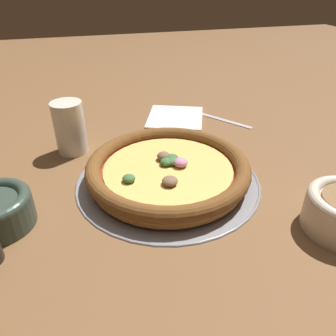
{
  "coord_description": "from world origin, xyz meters",
  "views": [
    {
      "loc": [
        -0.48,
        0.13,
        0.34
      ],
      "look_at": [
        0.0,
        0.0,
        0.03
      ],
      "focal_mm": 35.0,
      "sensor_mm": 36.0,
      "label": 1
    }
  ],
  "objects": [
    {
      "name": "pizza_tray",
      "position": [
        0.0,
        0.0,
        0.0
      ],
      "size": [
        0.33,
        0.33,
        0.01
      ],
      "color": "gray",
      "rests_on": "ground_plane"
    },
    {
      "name": "napkin",
      "position": [
        0.27,
        -0.1,
        0.0
      ],
      "size": [
        0.19,
        0.18,
        0.01
      ],
      "rotation": [
        0.0,
        0.0,
        -0.38
      ],
      "color": "white",
      "rests_on": "ground_plane"
    },
    {
      "name": "fork",
      "position": [
        0.25,
        -0.19,
        0.0
      ],
      "size": [
        0.17,
        0.13,
        0.0
      ],
      "rotation": [
        0.0,
        0.0,
        6.92
      ],
      "color": "#B7B7BC",
      "rests_on": "ground_plane"
    },
    {
      "name": "pizza",
      "position": [
        0.0,
        0.0,
        0.03
      ],
      "size": [
        0.29,
        0.29,
        0.04
      ],
      "color": "#BC7F42",
      "rests_on": "pizza_tray"
    },
    {
      "name": "drinking_cup",
      "position": [
        0.16,
        0.16,
        0.05
      ],
      "size": [
        0.06,
        0.06,
        0.11
      ],
      "color": "silver",
      "rests_on": "ground_plane"
    },
    {
      "name": "ground_plane",
      "position": [
        0.0,
        0.0,
        0.0
      ],
      "size": [
        3.0,
        3.0,
        0.0
      ],
      "primitive_type": "plane",
      "color": "brown"
    }
  ]
}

